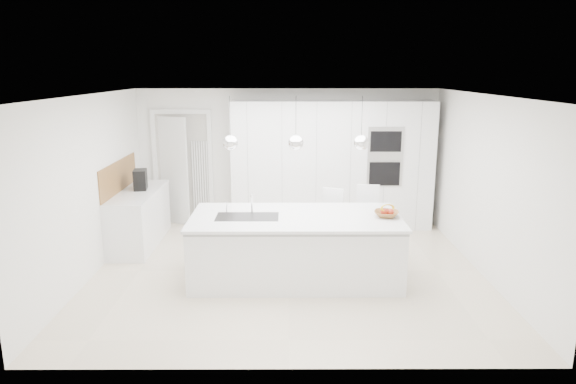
{
  "coord_description": "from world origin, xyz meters",
  "views": [
    {
      "loc": [
        -0.03,
        -6.93,
        2.82
      ],
      "look_at": [
        0.0,
        0.3,
        1.1
      ],
      "focal_mm": 32.0,
      "sensor_mm": 36.0,
      "label": 1
    }
  ],
  "objects_px": {
    "fruit_bowl": "(386,214)",
    "espresso_machine": "(140,180)",
    "bar_stool_right": "(368,222)",
    "bar_stool_left": "(333,225)",
    "island_base": "(295,250)"
  },
  "relations": [
    {
      "from": "espresso_machine",
      "to": "bar_stool_left",
      "type": "distance_m",
      "value": 3.27
    },
    {
      "from": "fruit_bowl",
      "to": "bar_stool_right",
      "type": "height_order",
      "value": "bar_stool_right"
    },
    {
      "from": "fruit_bowl",
      "to": "espresso_machine",
      "type": "bearing_deg",
      "value": 156.34
    },
    {
      "from": "island_base",
      "to": "espresso_machine",
      "type": "bearing_deg",
      "value": 147.16
    },
    {
      "from": "island_base",
      "to": "fruit_bowl",
      "type": "xyz_separation_m",
      "value": [
        1.22,
        -0.01,
        0.51
      ]
    },
    {
      "from": "espresso_machine",
      "to": "bar_stool_right",
      "type": "height_order",
      "value": "espresso_machine"
    },
    {
      "from": "island_base",
      "to": "bar_stool_left",
      "type": "xyz_separation_m",
      "value": [
        0.59,
        0.84,
        0.1
      ]
    },
    {
      "from": "espresso_machine",
      "to": "bar_stool_left",
      "type": "height_order",
      "value": "espresso_machine"
    },
    {
      "from": "fruit_bowl",
      "to": "bar_stool_left",
      "type": "relative_size",
      "value": 0.31
    },
    {
      "from": "fruit_bowl",
      "to": "espresso_machine",
      "type": "distance_m",
      "value": 4.1
    },
    {
      "from": "fruit_bowl",
      "to": "espresso_machine",
      "type": "relative_size",
      "value": 0.98
    },
    {
      "from": "bar_stool_right",
      "to": "fruit_bowl",
      "type": "bearing_deg",
      "value": -77.62
    },
    {
      "from": "island_base",
      "to": "espresso_machine",
      "type": "height_order",
      "value": "espresso_machine"
    },
    {
      "from": "fruit_bowl",
      "to": "bar_stool_left",
      "type": "xyz_separation_m",
      "value": [
        -0.63,
        0.85,
        -0.41
      ]
    },
    {
      "from": "espresso_machine",
      "to": "bar_stool_left",
      "type": "bearing_deg",
      "value": -23.1
    }
  ]
}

